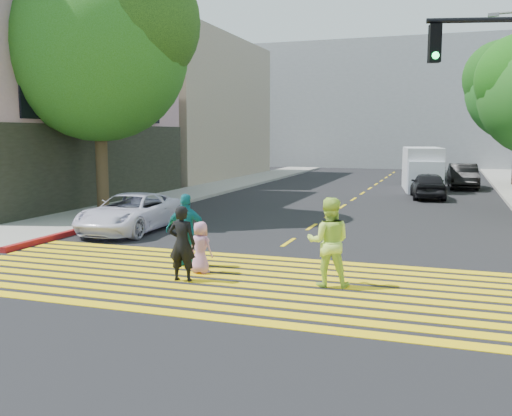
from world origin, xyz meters
The scene contains 17 objects.
ground centered at (0.00, 0.00, 0.00)m, with size 120.00×120.00×0.00m, color black.
sidewalk_left centered at (-8.50, 22.00, 0.07)m, with size 3.00×40.00×0.15m, color gray.
curb_red centered at (-6.90, 6.00, 0.08)m, with size 0.20×8.00×0.16m, color maroon.
crosswalk centered at (0.00, 1.28, 0.01)m, with size 13.40×5.30×0.01m.
lane_line centered at (0.00, 22.50, 0.01)m, with size 0.12×34.40×0.01m.
building_left_tan centered at (-16.00, 28.00, 5.00)m, with size 12.00×16.00×10.00m, color tan.
backdrop_block centered at (0.00, 48.00, 6.00)m, with size 30.00×8.00×12.00m, color gray.
tree_left centered at (-8.44, 9.25, 6.75)m, with size 8.15×7.60×10.01m.
pedestrian_man centered at (-0.99, 0.92, 0.83)m, with size 0.61×0.40×1.67m, color black.
pedestrian_woman centered at (2.11, 1.54, 0.95)m, with size 0.92×0.72×1.89m, color #C8F353.
pedestrian_child centered at (-0.90, 1.69, 0.60)m, with size 0.59×0.38×1.21m, color #C27FA8.
pedestrian_extra centered at (-1.51, 2.21, 0.89)m, with size 1.04×0.43×1.78m, color #157786.
white_sedan centered at (-5.45, 6.19, 0.63)m, with size 2.08×4.52×1.26m, color silver.
dark_car_near centered at (3.47, 19.53, 0.67)m, with size 1.58×3.93×1.34m, color black.
silver_car centered at (3.21, 30.40, 0.67)m, with size 1.88×4.63×1.34m, color gray.
dark_car_parked centered at (5.21, 25.69, 0.74)m, with size 1.56×4.47×1.47m, color black.
white_van centered at (2.97, 23.80, 1.16)m, with size 2.58×5.38×2.44m.
Camera 1 is at (4.46, -10.10, 3.19)m, focal length 40.00 mm.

